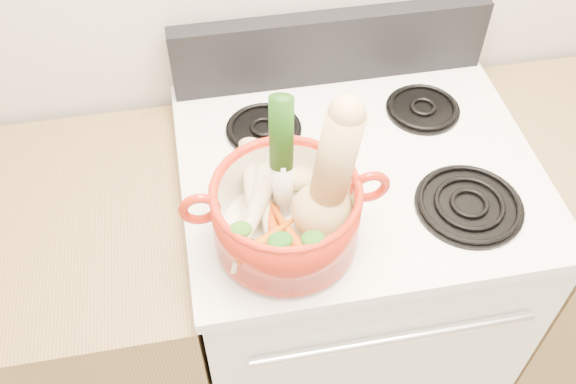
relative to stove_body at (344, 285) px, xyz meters
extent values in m
cube|color=white|center=(0.00, 0.00, 0.00)|extent=(0.76, 0.65, 0.92)
cube|color=white|center=(0.00, 0.00, 0.47)|extent=(0.78, 0.67, 0.03)
cube|color=black|center=(0.00, 0.30, 0.58)|extent=(0.76, 0.05, 0.18)
cylinder|color=silver|center=(0.00, -0.34, 0.32)|extent=(0.60, 0.02, 0.02)
cylinder|color=black|center=(-0.19, -0.16, 0.50)|extent=(0.22, 0.22, 0.02)
cylinder|color=black|center=(0.19, -0.16, 0.50)|extent=(0.22, 0.22, 0.02)
cylinder|color=black|center=(-0.19, 0.14, 0.50)|extent=(0.17, 0.17, 0.02)
cylinder|color=black|center=(0.19, 0.14, 0.50)|extent=(0.17, 0.17, 0.02)
cylinder|color=#AF210F|center=(-0.20, -0.18, 0.58)|extent=(0.28, 0.28, 0.14)
torus|color=#AF210F|center=(-0.35, -0.18, 0.62)|extent=(0.08, 0.02, 0.08)
torus|color=#AF210F|center=(-0.04, -0.18, 0.62)|extent=(0.08, 0.02, 0.08)
cylinder|color=white|center=(-0.19, -0.13, 0.68)|extent=(0.06, 0.08, 0.29)
ellipsoid|color=#CFB77F|center=(-0.15, -0.08, 0.56)|extent=(0.09, 0.06, 0.05)
cone|color=beige|center=(-0.27, -0.16, 0.56)|extent=(0.13, 0.24, 0.07)
cone|color=beige|center=(-0.26, -0.18, 0.57)|extent=(0.13, 0.20, 0.06)
cone|color=beige|center=(-0.23, -0.13, 0.57)|extent=(0.07, 0.21, 0.06)
cone|color=beige|center=(-0.27, -0.20, 0.58)|extent=(0.12, 0.19, 0.06)
cone|color=beige|center=(-0.25, -0.11, 0.59)|extent=(0.07, 0.23, 0.06)
cone|color=#BD5709|center=(-0.22, -0.21, 0.55)|extent=(0.05, 0.16, 0.04)
cone|color=#BC4B09|center=(-0.22, -0.21, 0.56)|extent=(0.04, 0.16, 0.05)
cone|color=#DA5B0A|center=(-0.19, -0.22, 0.56)|extent=(0.08, 0.18, 0.05)
cone|color=#D6680A|center=(-0.24, -0.23, 0.57)|extent=(0.14, 0.10, 0.04)
camera|label=1|loc=(-0.33, -0.92, 1.51)|focal=40.00mm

